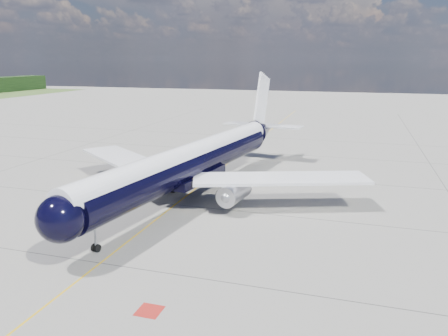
{
  "coord_description": "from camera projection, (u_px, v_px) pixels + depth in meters",
  "views": [
    {
      "loc": [
        18.75,
        -32.51,
        15.78
      ],
      "look_at": [
        4.96,
        12.4,
        4.0
      ],
      "focal_mm": 35.0,
      "sensor_mm": 36.0,
      "label": 1
    }
  ],
  "objects": [
    {
      "name": "main_airliner",
      "position": [
        197.0,
        160.0,
        51.01
      ],
      "size": [
        39.04,
        47.92,
        13.87
      ],
      "rotation": [
        0.0,
        0.0,
        -0.15
      ],
      "color": "black",
      "rests_on": "ground"
    },
    {
      "name": "ground",
      "position": [
        227.0,
        164.0,
        67.14
      ],
      "size": [
        320.0,
        320.0,
        0.0
      ],
      "primitive_type": "plane",
      "color": "gray",
      "rests_on": "ground"
    },
    {
      "name": "red_marking",
      "position": [
        149.0,
        311.0,
        28.12
      ],
      "size": [
        1.6,
        1.6,
        0.01
      ],
      "primitive_type": "cube",
      "color": "maroon",
      "rests_on": "ground"
    },
    {
      "name": "taxiway_centerline",
      "position": [
        217.0,
        172.0,
        62.51
      ],
      "size": [
        0.16,
        160.0,
        0.01
      ],
      "primitive_type": "cube",
      "color": "#DAA60B",
      "rests_on": "ground"
    }
  ]
}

